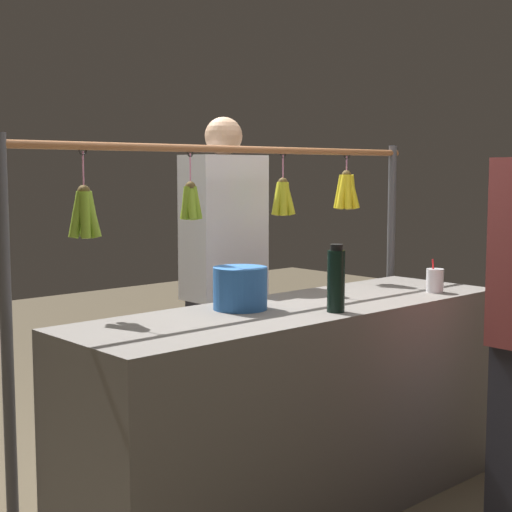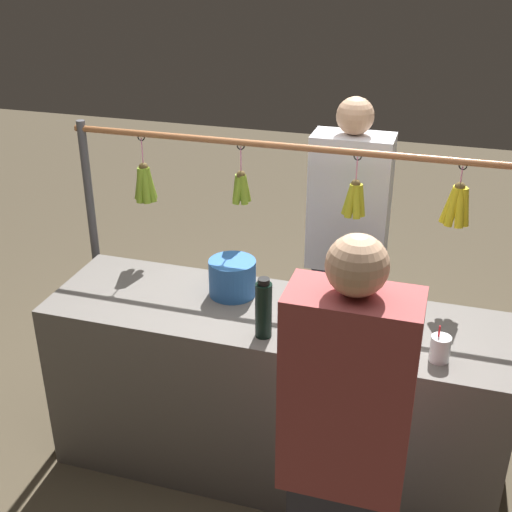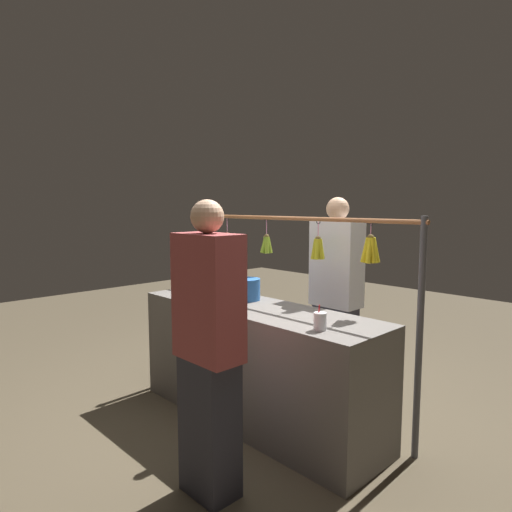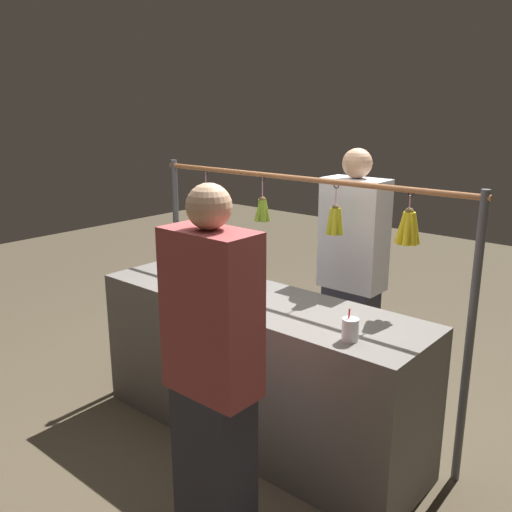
{
  "view_description": "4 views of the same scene",
  "coord_description": "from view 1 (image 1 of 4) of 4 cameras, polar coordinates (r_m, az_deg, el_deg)",
  "views": [
    {
      "loc": [
        2.31,
        2.26,
        1.46
      ],
      "look_at": [
        0.24,
        0.0,
        1.12
      ],
      "focal_mm": 54.96,
      "sensor_mm": 36.0,
      "label": 1
    },
    {
      "loc": [
        -0.68,
        2.5,
        2.44
      ],
      "look_at": [
        0.08,
        0.0,
        1.16
      ],
      "focal_mm": 47.01,
      "sensor_mm": 36.0,
      "label": 2
    },
    {
      "loc": [
        -2.4,
        2.33,
        1.66
      ],
      "look_at": [
        0.0,
        0.0,
        1.28
      ],
      "focal_mm": 31.71,
      "sensor_mm": 36.0,
      "label": 3
    },
    {
      "loc": [
        -1.99,
        2.32,
        1.98
      ],
      "look_at": [
        -0.0,
        0.0,
        1.14
      ],
      "focal_mm": 39.21,
      "sensor_mm": 36.0,
      "label": 4
    }
  ],
  "objects": [
    {
      "name": "market_counter",
      "position": [
        3.39,
        3.09,
        -11.11
      ],
      "size": [
        2.1,
        0.62,
        0.89
      ],
      "primitive_type": "cube",
      "color": "#66605B",
      "rests_on": "ground"
    },
    {
      "name": "drink_cup",
      "position": [
        3.73,
        12.89,
        -1.75
      ],
      "size": [
        0.08,
        0.08,
        0.16
      ],
      "color": "silver",
      "rests_on": "market_counter"
    },
    {
      "name": "display_rack",
      "position": [
        3.53,
        -1.19,
        0.97
      ],
      "size": [
        2.28,
        0.14,
        1.59
      ],
      "color": "#4C4C51",
      "rests_on": "ground"
    },
    {
      "name": "water_bottle",
      "position": [
        3.14,
        5.85,
        -1.73
      ],
      "size": [
        0.07,
        0.07,
        0.27
      ],
      "color": "black",
      "rests_on": "market_counter"
    },
    {
      "name": "ground_plane",
      "position": [
        3.55,
        3.05,
        -18.0
      ],
      "size": [
        12.0,
        12.0,
        0.0
      ],
      "primitive_type": "plane",
      "color": "#4E4332"
    },
    {
      "name": "vendor_person",
      "position": [
        3.95,
        -2.33,
        -2.58
      ],
      "size": [
        0.41,
        0.22,
        1.72
      ],
      "color": "#2D2D38",
      "rests_on": "ground"
    },
    {
      "name": "blue_bucket",
      "position": [
        3.19,
        -1.16,
        -2.36
      ],
      "size": [
        0.22,
        0.22,
        0.17
      ],
      "primitive_type": "cylinder",
      "color": "#2C64B0",
      "rests_on": "market_counter"
    }
  ]
}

